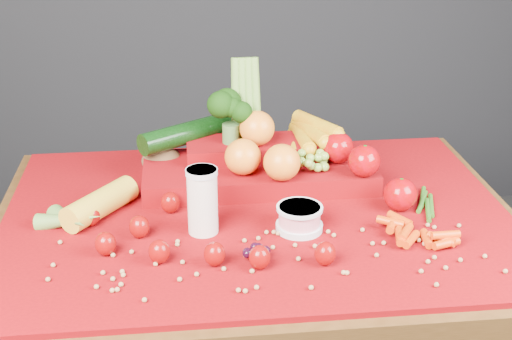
{
  "coord_description": "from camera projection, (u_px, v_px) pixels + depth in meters",
  "views": [
    {
      "loc": [
        -0.15,
        -1.32,
        1.45
      ],
      "look_at": [
        0.0,
        0.02,
        0.85
      ],
      "focal_mm": 50.0,
      "sensor_mm": 36.0,
      "label": 1
    }
  ],
  "objects": [
    {
      "name": "soybean_scatter",
      "position": [
        269.0,
        260.0,
        1.31
      ],
      "size": [
        0.84,
        0.24,
        0.01
      ],
      "primitive_type": null,
      "color": "#A67A47",
      "rests_on": "red_cloth"
    },
    {
      "name": "potato",
      "position": [
        162.0,
        161.0,
        1.66
      ],
      "size": [
        0.09,
        0.07,
        0.06
      ],
      "primitive_type": "ellipsoid",
      "color": "brown",
      "rests_on": "red_cloth"
    },
    {
      "name": "milk_glass",
      "position": [
        202.0,
        199.0,
        1.39
      ],
      "size": [
        0.06,
        0.06,
        0.14
      ],
      "rotation": [
        0.0,
        0.0,
        0.29
      ],
      "color": "silver",
      "rests_on": "red_cloth"
    },
    {
      "name": "green_bean_pile",
      "position": [
        424.0,
        204.0,
        1.52
      ],
      "size": [
        0.14,
        0.12,
        0.01
      ],
      "primitive_type": null,
      "color": "#285D15",
      "rests_on": "red_cloth"
    },
    {
      "name": "table",
      "position": [
        257.0,
        256.0,
        1.54
      ],
      "size": [
        1.1,
        0.8,
        0.75
      ],
      "color": "#321E0B",
      "rests_on": "ground"
    },
    {
      "name": "strawberry_scatter",
      "position": [
        181.0,
        236.0,
        1.35
      ],
      "size": [
        0.48,
        0.28,
        0.05
      ],
      "color": "maroon",
      "rests_on": "red_cloth"
    },
    {
      "name": "corn_ear",
      "position": [
        79.0,
        215.0,
        1.43
      ],
      "size": [
        0.26,
        0.26,
        0.06
      ],
      "rotation": [
        0.0,
        0.0,
        0.92
      ],
      "color": "gold",
      "rests_on": "red_cloth"
    },
    {
      "name": "yogurt_bowl",
      "position": [
        299.0,
        217.0,
        1.41
      ],
      "size": [
        0.09,
        0.09,
        0.05
      ],
      "rotation": [
        0.0,
        0.0,
        -0.4
      ],
      "color": "silver",
      "rests_on": "red_cloth"
    },
    {
      "name": "red_cloth",
      "position": [
        257.0,
        215.0,
        1.5
      ],
      "size": [
        1.05,
        0.75,
        0.01
      ],
      "primitive_type": "cube",
      "color": "#7C0407",
      "rests_on": "table"
    },
    {
      "name": "dark_grape_cluster",
      "position": [
        256.0,
        253.0,
        1.31
      ],
      "size": [
        0.06,
        0.05,
        0.03
      ],
      "primitive_type": null,
      "color": "black",
      "rests_on": "red_cloth"
    },
    {
      "name": "baby_carrot_pile",
      "position": [
        421.0,
        231.0,
        1.38
      ],
      "size": [
        0.18,
        0.17,
        0.03
      ],
      "primitive_type": null,
      "color": "#CF3807",
      "rests_on": "red_cloth"
    },
    {
      "name": "produce_mound",
      "position": [
        265.0,
        156.0,
        1.61
      ],
      "size": [
        0.59,
        0.38,
        0.27
      ],
      "color": "#7C0407",
      "rests_on": "red_cloth"
    }
  ]
}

